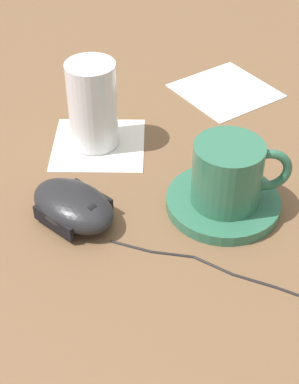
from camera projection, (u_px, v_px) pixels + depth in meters
name	position (u px, v px, depth m)	size (l,w,h in m)	color
ground_plane	(180.00, 153.00, 0.75)	(3.00, 3.00, 0.00)	brown
saucer	(223.00, 202.00, 0.67)	(0.13, 0.13, 0.01)	#2D664C
coffee_cup	(230.00, 173.00, 0.64)	(0.11, 0.08, 0.07)	#2D664C
computer_mouse	(73.00, 206.00, 0.64)	(0.12, 0.12, 0.04)	black
mouse_cable	(212.00, 267.00, 0.60)	(0.20, 0.10, 0.00)	black
napkin_under_glass	(99.00, 144.00, 0.76)	(0.12, 0.12, 0.00)	silver
drinking_glass	(93.00, 105.00, 0.73)	(0.06, 0.06, 0.11)	silver
napkin_spare	(225.00, 90.00, 0.87)	(0.13, 0.13, 0.00)	white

